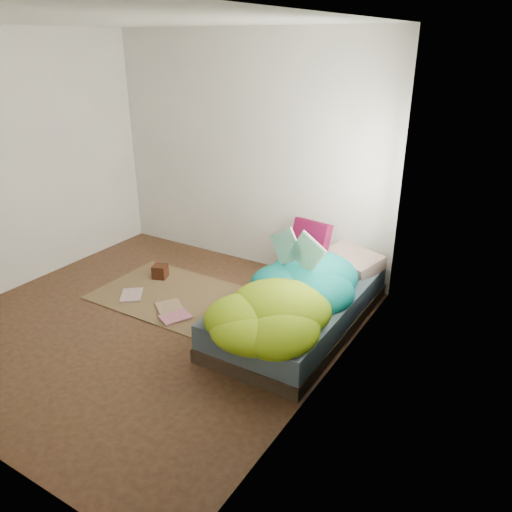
{
  "coord_description": "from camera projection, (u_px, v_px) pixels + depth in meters",
  "views": [
    {
      "loc": [
        2.99,
        -2.95,
        2.46
      ],
      "look_at": [
        0.73,
        0.75,
        0.58
      ],
      "focal_mm": 35.0,
      "sensor_mm": 36.0,
      "label": 1
    }
  ],
  "objects": [
    {
      "name": "pillow_magenta",
      "position": [
        310.0,
        240.0,
        5.21
      ],
      "size": [
        0.42,
        0.18,
        0.4
      ],
      "primitive_type": "cube",
      "rotation": [
        0.0,
        0.0,
        -0.15
      ],
      "color": "#50051F",
      "rests_on": "bed"
    },
    {
      "name": "wooden_box",
      "position": [
        160.0,
        271.0,
        5.57
      ],
      "size": [
        0.19,
        0.19,
        0.15
      ],
      "primitive_type": "cube",
      "rotation": [
        0.0,
        0.0,
        0.35
      ],
      "color": "#32190B",
      "rests_on": "rug"
    },
    {
      "name": "pillow_floral",
      "position": [
        352.0,
        260.0,
        5.07
      ],
      "size": [
        0.68,
        0.56,
        0.13
      ],
      "primitive_type": "cube",
      "rotation": [
        0.0,
        0.0,
        -0.38
      ],
      "color": "beige",
      "rests_on": "bed"
    },
    {
      "name": "open_book",
      "position": [
        296.0,
        239.0,
        4.46
      ],
      "size": [
        0.48,
        0.16,
        0.29
      ],
      "primitive_type": null,
      "rotation": [
        0.0,
        0.0,
        -0.12
      ],
      "color": "green",
      "rests_on": "duvet"
    },
    {
      "name": "floor_book_a",
      "position": [
        121.0,
        296.0,
        5.18
      ],
      "size": [
        0.35,
        0.36,
        0.02
      ],
      "primitive_type": "imported",
      "rotation": [
        0.0,
        0.0,
        0.65
      ],
      "color": "silver",
      "rests_on": "rug"
    },
    {
      "name": "room_walls",
      "position": [
        134.0,
        151.0,
        4.07
      ],
      "size": [
        3.54,
        3.54,
        2.62
      ],
      "color": "silver",
      "rests_on": "ground"
    },
    {
      "name": "bed",
      "position": [
        299.0,
        309.0,
        4.63
      ],
      "size": [
        1.0,
        2.0,
        0.34
      ],
      "color": "#3D2A21",
      "rests_on": "ground"
    },
    {
      "name": "rug",
      "position": [
        174.0,
        296.0,
        5.21
      ],
      "size": [
        1.6,
        1.1,
        0.01
      ],
      "primitive_type": "cube",
      "color": "brown",
      "rests_on": "ground"
    },
    {
      "name": "ground",
      "position": [
        149.0,
        323.0,
        4.71
      ],
      "size": [
        3.5,
        3.5,
        0.0
      ],
      "primitive_type": "cube",
      "color": "#3B2216",
      "rests_on": "ground"
    },
    {
      "name": "duvet",
      "position": [
        289.0,
        285.0,
        4.32
      ],
      "size": [
        0.96,
        1.84,
        0.34
      ],
      "primitive_type": null,
      "color": "#07747A",
      "rests_on": "bed"
    },
    {
      "name": "floor_book_c",
      "position": [
        158.0,
        311.0,
        4.87
      ],
      "size": [
        0.41,
        0.39,
        0.03
      ],
      "primitive_type": "imported",
      "rotation": [
        0.0,
        0.0,
        0.96
      ],
      "color": "tan",
      "rests_on": "rug"
    },
    {
      "name": "floor_book_b",
      "position": [
        171.0,
        313.0,
        4.85
      ],
      "size": [
        0.31,
        0.34,
        0.03
      ],
      "primitive_type": "imported",
      "rotation": [
        0.0,
        0.0,
        -0.44
      ],
      "color": "pink",
      "rests_on": "rug"
    }
  ]
}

